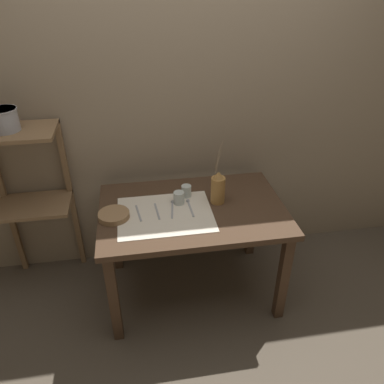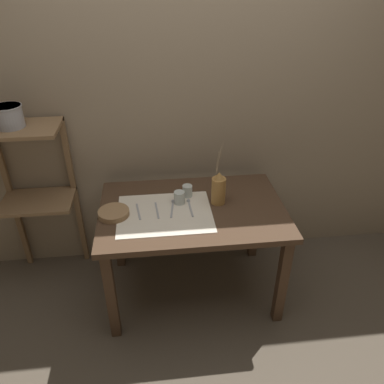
# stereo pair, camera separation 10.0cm
# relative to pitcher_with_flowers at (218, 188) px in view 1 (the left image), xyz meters

# --- Properties ---
(ground_plane) EXTENTS (12.00, 12.00, 0.00)m
(ground_plane) POSITION_rel_pitcher_with_flowers_xyz_m (-0.18, -0.04, -0.83)
(ground_plane) COLOR brown
(stone_wall_back) EXTENTS (7.00, 0.06, 2.40)m
(stone_wall_back) POSITION_rel_pitcher_with_flowers_xyz_m (-0.18, 0.46, 0.37)
(stone_wall_back) COLOR gray
(stone_wall_back) RESTS_ON ground_plane
(wooden_table) EXTENTS (1.19, 0.79, 0.72)m
(wooden_table) POSITION_rel_pitcher_with_flowers_xyz_m (-0.18, -0.04, -0.20)
(wooden_table) COLOR #422D1E
(wooden_table) RESTS_ON ground_plane
(wooden_shelf_unit) EXTENTS (0.48, 0.33, 1.21)m
(wooden_shelf_unit) POSITION_rel_pitcher_with_flowers_xyz_m (-1.22, 0.29, 0.01)
(wooden_shelf_unit) COLOR brown
(wooden_shelf_unit) RESTS_ON ground_plane
(linen_cloth) EXTENTS (0.59, 0.47, 0.00)m
(linen_cloth) POSITION_rel_pitcher_with_flowers_xyz_m (-0.35, -0.09, -0.10)
(linen_cloth) COLOR beige
(linen_cloth) RESTS_ON wooden_table
(pitcher_with_flowers) EXTENTS (0.09, 0.09, 0.43)m
(pitcher_with_flowers) POSITION_rel_pitcher_with_flowers_xyz_m (0.00, 0.00, 0.00)
(pitcher_with_flowers) COLOR olive
(pitcher_with_flowers) RESTS_ON wooden_table
(wooden_bowl) EXTENTS (0.19, 0.19, 0.04)m
(wooden_bowl) POSITION_rel_pitcher_with_flowers_xyz_m (-0.67, -0.07, -0.09)
(wooden_bowl) COLOR #8E6B47
(wooden_bowl) RESTS_ON wooden_table
(glass_tumbler_near) EXTENTS (0.07, 0.07, 0.08)m
(glass_tumbler_near) POSITION_rel_pitcher_with_flowers_xyz_m (-0.25, 0.02, -0.06)
(glass_tumbler_near) COLOR #B7C1BC
(glass_tumbler_near) RESTS_ON wooden_table
(glass_tumbler_far) EXTENTS (0.07, 0.07, 0.08)m
(glass_tumbler_far) POSITION_rel_pitcher_with_flowers_xyz_m (-0.19, 0.10, -0.06)
(glass_tumbler_far) COLOR #B7C1BC
(glass_tumbler_far) RESTS_ON wooden_table
(fork_inner) EXTENTS (0.04, 0.18, 0.00)m
(fork_inner) POSITION_rel_pitcher_with_flowers_xyz_m (-0.52, -0.05, -0.10)
(fork_inner) COLOR #939399
(fork_inner) RESTS_ON wooden_table
(knife_center) EXTENTS (0.03, 0.18, 0.00)m
(knife_center) POSITION_rel_pitcher_with_flowers_xyz_m (-0.40, -0.05, -0.10)
(knife_center) COLOR #939399
(knife_center) RESTS_ON wooden_table
(spoon_inner) EXTENTS (0.04, 0.19, 0.02)m
(spoon_inner) POSITION_rel_pitcher_with_flowers_xyz_m (-0.30, 0.00, -0.10)
(spoon_inner) COLOR #939399
(spoon_inner) RESTS_ON wooden_table
(spoon_outer) EXTENTS (0.03, 0.19, 0.02)m
(spoon_outer) POSITION_rel_pitcher_with_flowers_xyz_m (-0.19, -0.00, -0.10)
(spoon_outer) COLOR #939399
(spoon_outer) RESTS_ON wooden_table
(metal_pot_large) EXTENTS (0.18, 0.18, 0.14)m
(metal_pot_large) POSITION_rel_pitcher_with_flowers_xyz_m (-1.26, 0.24, 0.45)
(metal_pot_large) COLOR #939399
(metal_pot_large) RESTS_ON wooden_shelf_unit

